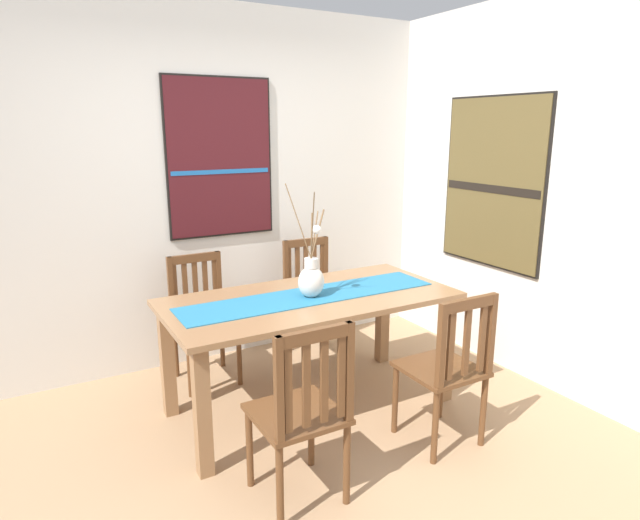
% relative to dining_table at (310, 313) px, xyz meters
% --- Properties ---
extents(ground_plane, '(6.40, 6.40, 0.03)m').
position_rel_dining_table_xyz_m(ground_plane, '(-0.21, -0.69, -0.67)').
color(ground_plane, '#A37F5B').
extents(wall_back, '(6.40, 0.12, 2.70)m').
position_rel_dining_table_xyz_m(wall_back, '(-0.21, 1.17, 0.69)').
color(wall_back, silver).
rests_on(wall_back, ground_plane).
extents(wall_side, '(0.12, 6.40, 2.70)m').
position_rel_dining_table_xyz_m(wall_side, '(1.65, -0.69, 0.69)').
color(wall_side, silver).
rests_on(wall_side, ground_plane).
extents(dining_table, '(1.84, 0.88, 0.77)m').
position_rel_dining_table_xyz_m(dining_table, '(0.00, 0.00, 0.00)').
color(dining_table, '#8E6642').
rests_on(dining_table, ground_plane).
extents(table_runner, '(1.69, 0.36, 0.01)m').
position_rel_dining_table_xyz_m(table_runner, '(0.00, 0.00, 0.12)').
color(table_runner, '#236B93').
rests_on(table_runner, dining_table).
extents(centerpiece_vase, '(0.24, 0.28, 0.71)m').
position_rel_dining_table_xyz_m(centerpiece_vase, '(-0.00, -0.02, 0.24)').
color(centerpiece_vase, silver).
rests_on(centerpiece_vase, dining_table).
extents(chair_0, '(0.42, 0.42, 0.91)m').
position_rel_dining_table_xyz_m(chair_0, '(-0.48, 0.76, -0.17)').
color(chair_0, brown).
rests_on(chair_0, ground_plane).
extents(chair_1, '(0.42, 0.42, 0.96)m').
position_rel_dining_table_xyz_m(chair_1, '(-0.48, -0.81, -0.16)').
color(chair_1, brown).
rests_on(chair_1, ground_plane).
extents(chair_2, '(0.43, 0.43, 0.94)m').
position_rel_dining_table_xyz_m(chair_2, '(0.44, 0.76, -0.16)').
color(chair_2, brown).
rests_on(chair_2, ground_plane).
extents(chair_3, '(0.42, 0.42, 0.93)m').
position_rel_dining_table_xyz_m(chair_3, '(0.47, -0.76, -0.17)').
color(chair_3, brown).
rests_on(chair_3, ground_plane).
extents(painting_on_back_wall, '(0.83, 0.05, 1.19)m').
position_rel_dining_table_xyz_m(painting_on_back_wall, '(-0.18, 1.10, 0.93)').
color(painting_on_back_wall, black).
extents(painting_on_side_wall, '(0.05, 0.96, 1.27)m').
position_rel_dining_table_xyz_m(painting_on_side_wall, '(1.59, 0.03, 0.75)').
color(painting_on_side_wall, black).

